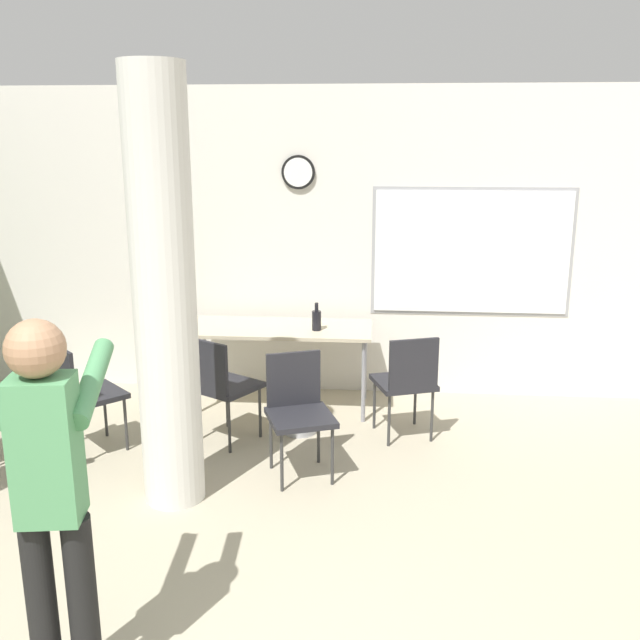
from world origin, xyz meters
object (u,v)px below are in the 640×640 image
Objects in this scene: folding_table at (280,333)px; chair_near_pillar at (81,390)px; chair_table_front at (298,406)px; bottle_on_table at (317,320)px; chair_table_right at (407,378)px; chair_table_left at (221,382)px; person_playing_front at (52,484)px.

chair_near_pillar reaches higher than folding_table.
chair_near_pillar is at bearing 173.40° from chair_table_front.
bottle_on_table is (0.33, -0.08, 0.15)m from folding_table.
chair_table_left is at bearing -172.17° from chair_table_right.
chair_table_right is 3.26m from person_playing_front.
chair_table_front is at bearing 70.70° from person_playing_front.
bottle_on_table is 1.21m from chair_table_front.
chair_table_right reaches higher than folding_table.
person_playing_front is at bearing -92.11° from chair_table_left.
bottle_on_table is 1.04m from chair_table_left.
chair_table_front reaches higher than folding_table.
chair_table_front is 1.00× the size of chair_table_left.
chair_table_front is (1.67, -0.19, 0.00)m from chair_near_pillar.
folding_table is 3.46m from person_playing_front.
chair_table_right is at bearing 39.80° from chair_table_front.
chair_table_right and chair_near_pillar have the same top height.
folding_table is 1.86× the size of chair_table_left.
person_playing_front reaches higher than bottle_on_table.
bottle_on_table is 0.28× the size of chair_table_left.
chair_near_pillar is at bearing -150.25° from bottle_on_table.
chair_near_pillar and chair_table_left have the same top height.
bottle_on_table is 1.99m from chair_near_pillar.
chair_table_right is at bearing 10.69° from chair_near_pillar.
person_playing_front reaches higher than chair_near_pillar.
folding_table is 0.95× the size of person_playing_front.
chair_near_pillar is at bearing -165.29° from chair_table_left.
person_playing_front is (-0.76, -2.17, 0.49)m from chair_table_front.
chair_table_left is at bearing -114.36° from folding_table.
chair_near_pillar is 1.04m from chair_table_left.
chair_table_right is (1.10, -0.59, -0.18)m from folding_table.
bottle_on_table reaches higher than chair_near_pillar.
chair_table_front is at bearing -76.23° from folding_table.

